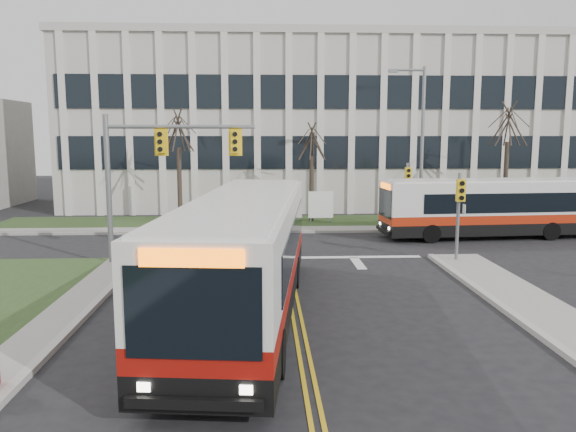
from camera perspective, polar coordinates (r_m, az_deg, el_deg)
The scene contains 14 objects.
ground at distance 16.87m, azimuth 0.93°, elevation -10.33°, with size 120.00×120.00×0.00m, color black.
sidewalk_cross at distance 32.17m, azimuth 8.19°, elevation -1.33°, with size 44.00×1.60×0.14m, color #9E9B93.
building_lawn at distance 34.89m, azimuth 7.33°, elevation -0.58°, with size 44.00×5.00×0.12m, color #2A441D.
office_building at distance 46.35m, azimuth 4.90°, elevation 8.99°, with size 40.00×16.00×12.00m, color #B8B4AA.
mast_arm_signal at distance 23.61m, azimuth -13.95°, elevation 5.30°, with size 6.11×0.38×6.20m.
signal_pole_near at distance 24.45m, azimuth 17.01°, elevation 1.14°, with size 0.34×0.39×3.80m.
signal_pole_far at distance 32.54m, azimuth 12.02°, elevation 3.00°, with size 0.34×0.39×3.80m.
streetlight at distance 33.40m, azimuth 13.21°, elevation 7.72°, with size 2.15×0.25×9.20m.
directory_sign at distance 33.90m, azimuth 3.35°, elevation 1.11°, with size 1.50×0.12×2.00m.
tree_left at distance 34.33m, azimuth -11.10°, elevation 8.33°, with size 1.80×1.80×7.70m.
tree_mid at distance 34.29m, azimuth 2.44°, elevation 7.42°, with size 1.80×1.80×6.82m.
tree_right at distance 37.12m, azimuth 21.48°, elevation 8.51°, with size 1.80×1.80×8.25m.
bus_main at distance 16.58m, azimuth -4.42°, elevation -4.37°, with size 2.86×13.18×3.51m, color silver, non-canonical shape.
bus_cross at distance 31.28m, azimuth 19.79°, elevation 0.65°, with size 2.45×11.28×3.01m, color silver, non-canonical shape.
Camera 1 is at (-0.99, -15.96, 5.37)m, focal length 35.00 mm.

